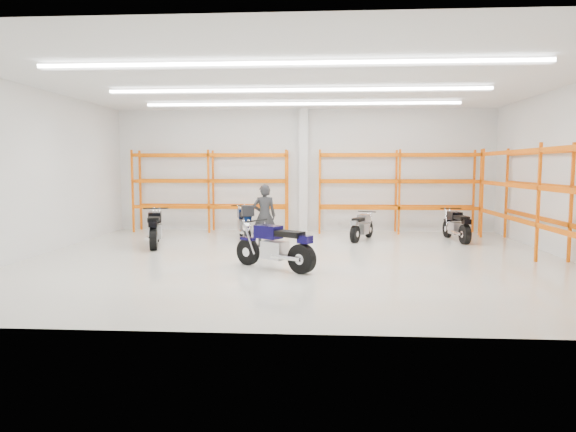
# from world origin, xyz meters

# --- Properties ---
(ground) EXTENTS (14.00, 14.00, 0.00)m
(ground) POSITION_xyz_m (0.00, 0.00, 0.00)
(ground) COLOR beige
(ground) RESTS_ON ground
(room_shell) EXTENTS (14.02, 12.02, 4.51)m
(room_shell) POSITION_xyz_m (0.00, 0.03, 3.28)
(room_shell) COLOR white
(room_shell) RESTS_ON ground
(motorcycle_main) EXTENTS (2.00, 1.43, 1.13)m
(motorcycle_main) POSITION_xyz_m (-0.37, -1.41, 0.53)
(motorcycle_main) COLOR black
(motorcycle_main) RESTS_ON ground
(motorcycle_back_a) EXTENTS (0.89, 2.25, 1.12)m
(motorcycle_back_a) POSITION_xyz_m (-4.33, 1.80, 0.53)
(motorcycle_back_a) COLOR black
(motorcycle_back_a) RESTS_ON ground
(motorcycle_back_b) EXTENTS (0.99, 2.32, 1.21)m
(motorcycle_back_b) POSITION_xyz_m (-1.82, 3.26, 0.58)
(motorcycle_back_b) COLOR black
(motorcycle_back_b) RESTS_ON ground
(motorcycle_back_c) EXTENTS (0.93, 1.75, 0.92)m
(motorcycle_back_c) POSITION_xyz_m (1.96, 3.52, 0.43)
(motorcycle_back_c) COLOR black
(motorcycle_back_c) RESTS_ON ground
(motorcycle_back_d) EXTENTS (0.69, 2.10, 1.03)m
(motorcycle_back_d) POSITION_xyz_m (5.03, 3.52, 0.48)
(motorcycle_back_d) COLOR black
(motorcycle_back_d) RESTS_ON ground
(standing_man) EXTENTS (0.73, 0.52, 1.87)m
(standing_man) POSITION_xyz_m (-1.04, 2.01, 0.94)
(standing_man) COLOR black
(standing_man) RESTS_ON ground
(structural_column) EXTENTS (0.32, 0.32, 4.50)m
(structural_column) POSITION_xyz_m (0.00, 5.82, 2.25)
(structural_column) COLOR white
(structural_column) RESTS_ON ground
(pallet_racking_back_left) EXTENTS (5.67, 0.87, 3.00)m
(pallet_racking_back_left) POSITION_xyz_m (-3.40, 5.48, 1.79)
(pallet_racking_back_left) COLOR #E14F00
(pallet_racking_back_left) RESTS_ON ground
(pallet_racking_back_right) EXTENTS (5.67, 0.87, 3.00)m
(pallet_racking_back_right) POSITION_xyz_m (3.40, 5.48, 1.79)
(pallet_racking_back_right) COLOR #E14F00
(pallet_racking_back_right) RESTS_ON ground
(pallet_racking_side) EXTENTS (0.87, 9.07, 3.00)m
(pallet_racking_side) POSITION_xyz_m (6.48, 0.00, 1.81)
(pallet_racking_side) COLOR #E14F00
(pallet_racking_side) RESTS_ON ground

